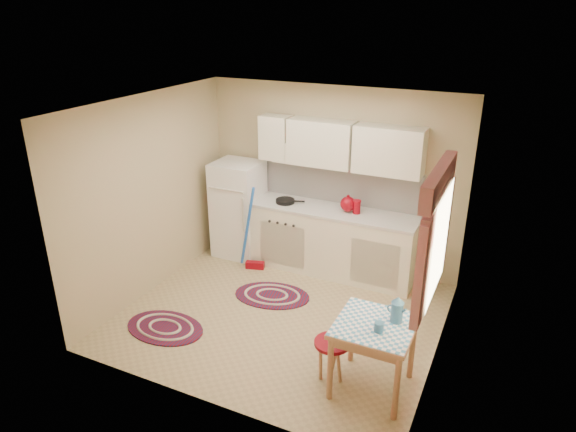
# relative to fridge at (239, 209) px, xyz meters

# --- Properties ---
(room_shell) EXTENTS (3.64, 3.60, 2.52)m
(room_shell) POSITION_rel_fridge_xyz_m (1.45, -1.01, 0.90)
(room_shell) COLOR tan
(room_shell) RESTS_ON ground
(fridge) EXTENTS (0.65, 0.60, 1.40)m
(fridge) POSITION_rel_fridge_xyz_m (0.00, 0.00, 0.00)
(fridge) COLOR white
(fridge) RESTS_ON ground
(broom) EXTENTS (0.30, 0.19, 1.20)m
(broom) POSITION_rel_fridge_xyz_m (0.45, -0.35, -0.10)
(broom) COLOR blue
(broom) RESTS_ON ground
(base_cabinets) EXTENTS (2.25, 0.60, 0.88)m
(base_cabinets) POSITION_rel_fridge_xyz_m (1.45, 0.05, -0.26)
(base_cabinets) COLOR white
(base_cabinets) RESTS_ON ground
(countertop) EXTENTS (2.27, 0.62, 0.04)m
(countertop) POSITION_rel_fridge_xyz_m (1.45, 0.05, 0.20)
(countertop) COLOR beige
(countertop) RESTS_ON base_cabinets
(frying_pan) EXTENTS (0.33, 0.33, 0.05)m
(frying_pan) POSITION_rel_fridge_xyz_m (0.75, 0.00, 0.24)
(frying_pan) COLOR black
(frying_pan) RESTS_ON countertop
(red_kettle) EXTENTS (0.26, 0.24, 0.22)m
(red_kettle) POSITION_rel_fridge_xyz_m (1.64, 0.05, 0.33)
(red_kettle) COLOR maroon
(red_kettle) RESTS_ON countertop
(red_canister) EXTENTS (0.12, 0.12, 0.16)m
(red_canister) POSITION_rel_fridge_xyz_m (1.76, 0.05, 0.30)
(red_canister) COLOR maroon
(red_canister) RESTS_ON countertop
(table) EXTENTS (0.72, 0.72, 0.72)m
(table) POSITION_rel_fridge_xyz_m (2.63, -2.01, -0.34)
(table) COLOR tan
(table) RESTS_ON ground
(stool) EXTENTS (0.36, 0.36, 0.42)m
(stool) POSITION_rel_fridge_xyz_m (2.23, -2.03, -0.49)
(stool) COLOR maroon
(stool) RESTS_ON ground
(coffee_pot) EXTENTS (0.17, 0.16, 0.28)m
(coffee_pot) POSITION_rel_fridge_xyz_m (2.79, -1.89, 0.16)
(coffee_pot) COLOR #2C6087
(coffee_pot) RESTS_ON table
(mug) EXTENTS (0.10, 0.10, 0.10)m
(mug) POSITION_rel_fridge_xyz_m (2.69, -2.11, 0.07)
(mug) COLOR #2C6087
(mug) RESTS_ON table
(rug_center) EXTENTS (1.08, 0.82, 0.02)m
(rug_center) POSITION_rel_fridge_xyz_m (1.00, -0.91, -0.69)
(rug_center) COLOR maroon
(rug_center) RESTS_ON ground
(rug_left) EXTENTS (0.96, 0.64, 0.02)m
(rug_left) POSITION_rel_fridge_xyz_m (0.20, -2.07, -0.69)
(rug_left) COLOR maroon
(rug_left) RESTS_ON ground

